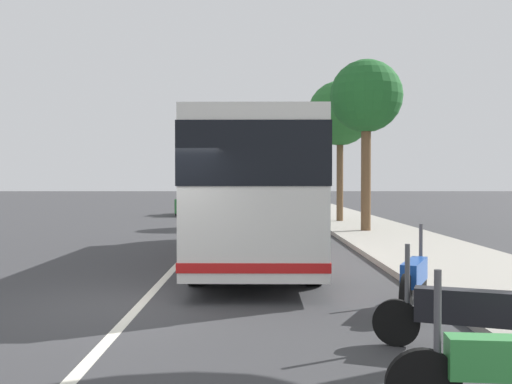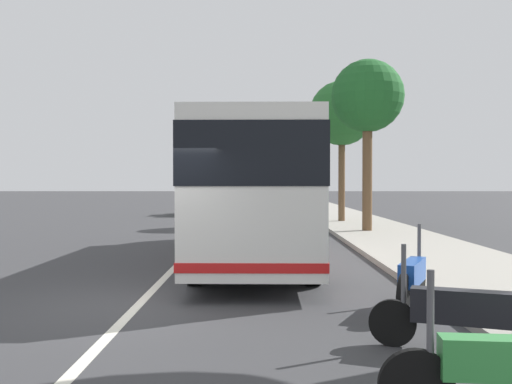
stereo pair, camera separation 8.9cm
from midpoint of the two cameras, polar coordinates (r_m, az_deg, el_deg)
The scene contains 12 objects.
ground_plane at distance 9.54m, azimuth -11.28°, elevation -10.90°, with size 220.00×220.00×0.00m, color #38383A.
sidewalk_curb at distance 19.79m, azimuth 13.75°, elevation -4.50°, with size 110.00×3.60×0.14m, color #9E998E.
lane_divider_line at distance 19.33m, azimuth -5.38°, elevation -4.80°, with size 110.00×0.16×0.01m, color silver.
coach_bus at distance 14.14m, azimuth 0.24°, elevation 0.72°, with size 10.45×2.64×3.23m.
motorcycle_angled at distance 5.17m, azimuth 24.52°, elevation -15.96°, with size 0.35×2.09×1.26m.
motorcycle_far_end at distance 7.08m, azimuth 20.78°, elevation -11.30°, with size 0.86×2.15×1.23m.
motorcycle_nearest_curb at distance 9.14m, azimuth 15.68°, elevation -8.36°, with size 1.99×0.98×1.28m.
car_side_street at distance 44.87m, azimuth -0.09°, elevation -0.57°, with size 4.54×2.08×1.51m.
car_far_distant at distance 33.98m, azimuth -5.91°, elevation -1.09°, with size 3.95×1.85×1.54m.
car_ahead_same_lane at distance 58.52m, azimuth -3.56°, elevation -0.21°, with size 4.64×2.09×1.51m.
roadside_tree_mid_block at distance 22.01m, azimuth 11.23°, elevation 9.22°, with size 2.72×2.72×6.55m.
roadside_tree_far_block at distance 27.11m, azimuth 8.69°, elevation 7.72°, with size 3.02×3.02×6.69m.
Camera 2 is at (-9.15, -1.90, 1.97)m, focal length 39.93 mm.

